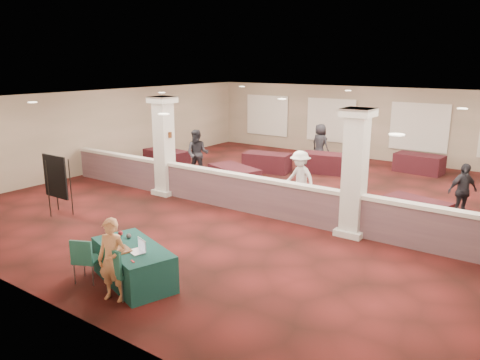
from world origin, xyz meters
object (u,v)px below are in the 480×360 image
Objects in this scene: attendee_d at (320,144)px; conf_chair_main at (118,268)px; far_table_back_center at (325,163)px; attendee_b at (300,178)px; near_table at (134,264)px; easel_board at (55,177)px; far_table_back_right at (419,163)px; far_table_front_right at (416,212)px; far_table_back_left at (267,162)px; woman at (112,260)px; attendee_c at (462,191)px; conf_chair_side at (85,257)px; attendee_a at (198,154)px; far_table_front_center at (234,178)px; far_table_front_left at (167,159)px.

conf_chair_main is at bearing 114.89° from attendee_d.
attendee_b reaches higher than far_table_back_center.
near_table is 1.12× the size of easel_board.
easel_board is at bearing -121.67° from far_table_back_right.
far_table_front_right is 7.20m from far_table_back_left.
near_table is 10.90m from far_table_back_center.
far_table_back_right is (5.00, 3.30, -0.00)m from far_table_back_left.
woman is (0.25, -0.70, 0.41)m from near_table.
attendee_c is 7.73m from attendee_d.
attendee_b is at bearing 56.91° from conf_chair_side.
attendee_a reaches higher than attendee_c.
attendee_a is at bearing -176.72° from attendee_b.
near_table is at bearing 113.88° from conf_chair_main.
conf_chair_side is 0.56× the size of far_table_front_right.
woman is 7.20m from attendee_b.
attendee_a is 1.06× the size of attendee_d.
far_table_back_right is 1.15× the size of attendee_c.
woman is at bearing -69.98° from far_table_front_center.
far_table_back_right is 6.76m from attendee_b.
far_table_back_left is at bearing 76.86° from conf_chair_side.
conf_chair_side is 1.02m from woman.
attendee_b is 4.54m from attendee_c.
attendee_a reaches higher than conf_chair_side.
far_table_back_center is at bearing 69.79° from far_table_front_center.
woman reaches higher than far_table_front_center.
woman reaches higher than conf_chair_main.
easel_board is 8.33m from far_table_back_left.
attendee_b is at bearing 106.46° from near_table.
attendee_c reaches higher than woman.
attendee_c reaches higher than far_table_front_left.
attendee_c is at bearing 45.54° from woman.
far_table_back_left is (3.60, 1.98, -0.02)m from far_table_front_left.
far_table_front_right is at bearing 34.03° from conf_chair_side.
woman is 7.99m from far_table_front_center.
conf_chair_side is 8.90m from attendee_a.
far_table_front_left is 1.06× the size of attendee_a.
attendee_a is (-2.16, 0.61, 0.51)m from far_table_front_center.
conf_chair_main is 8.12m from far_table_front_right.
conf_chair_main is 7.10m from attendee_b.
conf_chair_main is at bearing -84.34° from attendee_a.
conf_chair_main is at bearing -114.33° from far_table_front_right.
easel_board is at bearing -149.07° from far_table_front_right.
near_table is at bearing -18.08° from easel_board.
far_table_back_center is 1.77m from attendee_d.
far_table_front_right is at bearing -177.13° from attendee_c.
attendee_a reaches higher than easel_board.
conf_chair_main is 0.52× the size of far_table_front_center.
conf_chair_side is 0.51× the size of far_table_back_left.
attendee_b is (6.79, -1.22, 0.45)m from far_table_front_left.
attendee_c is (7.48, -1.70, 0.42)m from far_table_back_left.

